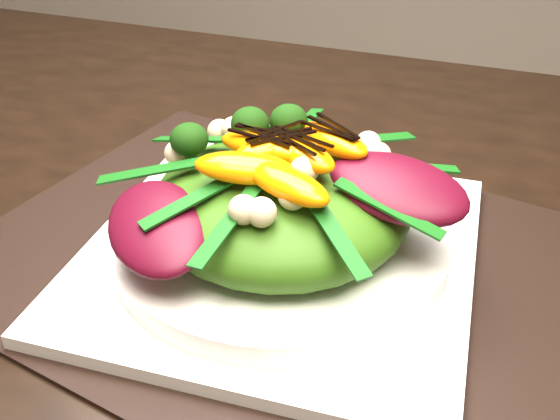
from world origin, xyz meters
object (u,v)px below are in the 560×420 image
(dining_table, at_px, (98,211))
(orange_segment, at_px, (274,144))
(salad_bowl, at_px, (280,237))
(lettuce_mound, at_px, (280,203))
(placemat, at_px, (280,260))
(plate_base, at_px, (280,252))

(dining_table, relative_size, orange_segment, 22.81)
(salad_bowl, xyz_separation_m, lettuce_mound, (0.00, 0.00, 0.03))
(salad_bowl, relative_size, lettuce_mound, 1.32)
(placemat, xyz_separation_m, orange_segment, (-0.01, 0.01, 0.09))
(placemat, distance_m, orange_segment, 0.10)
(plate_base, xyz_separation_m, orange_segment, (-0.01, 0.01, 0.09))
(orange_segment, bearing_deg, placemat, -52.62)
(placemat, distance_m, plate_base, 0.01)
(dining_table, bearing_deg, placemat, -11.36)
(lettuce_mound, relative_size, orange_segment, 2.76)
(orange_segment, bearing_deg, plate_base, -52.62)
(salad_bowl, bearing_deg, dining_table, 168.64)
(dining_table, xyz_separation_m, salad_bowl, (0.20, -0.04, 0.04))
(lettuce_mound, distance_m, orange_segment, 0.04)
(plate_base, height_order, orange_segment, orange_segment)
(dining_table, distance_m, lettuce_mound, 0.21)
(placemat, relative_size, lettuce_mound, 2.45)
(orange_segment, bearing_deg, dining_table, 171.60)
(dining_table, relative_size, salad_bowl, 6.25)
(plate_base, relative_size, orange_segment, 4.17)
(placemat, xyz_separation_m, salad_bowl, (0.00, -0.00, 0.02))
(dining_table, relative_size, plate_base, 5.47)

